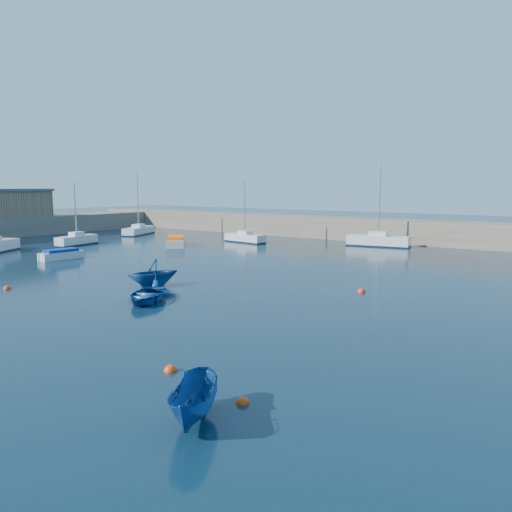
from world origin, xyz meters
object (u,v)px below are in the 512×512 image
Objects in this scene: motorboat_1 at (61,254)px; brick_shed_a at (12,204)px; sailboat_5 at (245,238)px; motorboat_2 at (176,241)px; sailboat_6 at (378,240)px; dinghy_right at (195,402)px; sailboat_4 at (139,230)px; dinghy_center at (147,295)px; dinghy_left at (153,273)px; sailboat_3 at (77,240)px.

brick_shed_a is at bearing 164.20° from motorboat_1.
sailboat_5 is 1.39× the size of motorboat_2.
brick_shed_a is 46.73m from sailboat_6.
motorboat_2 is 1.70× the size of dinghy_right.
sailboat_4 reaches higher than motorboat_2.
dinghy_center is (31.05, -26.12, -0.17)m from sailboat_4.
sailboat_6 is at bearing 106.35° from dinghy_left.
sailboat_5 is at bearing 86.73° from dinghy_center.
sailboat_6 is 21.81m from motorboat_2.
sailboat_5 is at bearing 21.17° from brick_shed_a.
sailboat_3 is (16.31, -1.63, -3.52)m from brick_shed_a.
dinghy_center is (43.38, -15.60, -3.72)m from brick_shed_a.
sailboat_3 is 0.78× the size of sailboat_6.
sailboat_5 is (17.20, 0.91, -0.02)m from sailboat_4.
motorboat_2 is (9.33, 5.87, -0.07)m from sailboat_3.
sailboat_5 is 1.86× the size of motorboat_1.
sailboat_6 reaches higher than motorboat_2.
dinghy_left is at bearing -91.16° from motorboat_2.
dinghy_left is (-3.01, 3.19, 0.49)m from dinghy_center.
brick_shed_a is at bearing 118.66° from sailboat_5.
brick_shed_a is at bearing 125.38° from dinghy_right.
motorboat_1 is (8.36, -7.26, -0.15)m from sailboat_3.
motorboat_1 is 0.75× the size of motorboat_2.
sailboat_6 is 29.38m from dinghy_left.
sailboat_5 is 44.33m from dinghy_right.
sailboat_4 is 23.00m from motorboat_1.
motorboat_2 is at bearing -48.09° from sailboat_4.
sailboat_6 reaches higher than dinghy_center.
dinghy_right is at bearing -22.96° from motorboat_1.
sailboat_4 is at bearing 163.13° from dinghy_left.
brick_shed_a is 2.42× the size of dinghy_left.
sailboat_5 is (29.52, 11.43, -3.56)m from brick_shed_a.
dinghy_center is (17.73, -19.84, -0.12)m from motorboat_2.
sailboat_3 is 18.58m from sailboat_5.
dinghy_center is at bearing -62.91° from sailboat_4.
sailboat_6 reaches higher than dinghy_right.
sailboat_3 is 2.28× the size of dinghy_right.
dinghy_left is at bearing -17.08° from brick_shed_a.
sailboat_4 is 36.22m from dinghy_left.
sailboat_5 reaches higher than dinghy_center.
sailboat_4 is at bearing 126.47° from motorboat_1.
dinghy_right is (25.90, -35.98, 0.04)m from sailboat_5.
motorboat_2 is (0.98, 13.13, 0.08)m from motorboat_1.
dinghy_center is at bearing 112.66° from dinghy_right.
sailboat_3 reaches higher than dinghy_center.
sailboat_4 is 2.46× the size of dinghy_left.
sailboat_5 is at bearing 80.58° from motorboat_1.
brick_shed_a is at bearing 101.56° from sailboat_6.
sailboat_5 reaches higher than motorboat_2.
brick_shed_a is at bearing 146.73° from motorboat_2.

